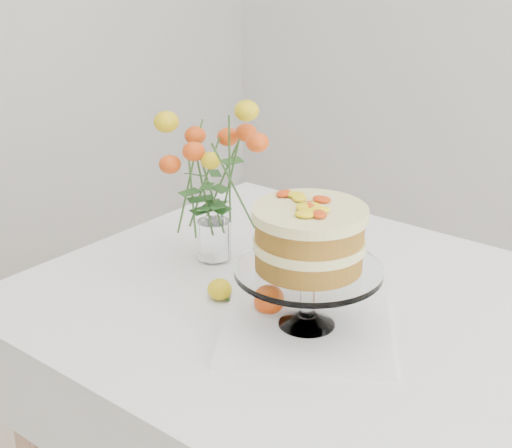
{
  "coord_description": "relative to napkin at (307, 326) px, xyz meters",
  "views": [
    {
      "loc": [
        0.51,
        -1.02,
        1.41
      ],
      "look_at": [
        -0.27,
        -0.04,
        0.9
      ],
      "focal_mm": 50.0,
      "sensor_mm": 36.0,
      "label": 1
    }
  ],
  "objects": [
    {
      "name": "stray_petal_b",
      "position": [
        0.09,
        -0.04,
        -0.0
      ],
      "size": [
        0.03,
        0.02,
        0.0
      ],
      "primitive_type": "ellipsoid",
      "color": "yellow",
      "rests_on": "table"
    },
    {
      "name": "table",
      "position": [
        0.11,
        0.1,
        -0.09
      ],
      "size": [
        1.43,
        0.93,
        0.76
      ],
      "color": "tan",
      "rests_on": "ground"
    },
    {
      "name": "rose_vase",
      "position": [
        -0.32,
        0.12,
        0.21
      ],
      "size": [
        0.27,
        0.27,
        0.36
      ],
      "rotation": [
        0.0,
        0.0,
        -0.17
      ],
      "color": "white",
      "rests_on": "table"
    },
    {
      "name": "stray_petal_c",
      "position": [
        0.13,
        -0.08,
        -0.0
      ],
      "size": [
        0.03,
        0.02,
        0.0
      ],
      "primitive_type": "ellipsoid",
      "color": "yellow",
      "rests_on": "table"
    },
    {
      "name": "loose_rose_near",
      "position": [
        -0.2,
        -0.01,
        0.02
      ],
      "size": [
        0.09,
        0.05,
        0.04
      ],
      "rotation": [
        0.0,
        0.0,
        0.04
      ],
      "color": "yellow",
      "rests_on": "table"
    },
    {
      "name": "cake_stand",
      "position": [
        -0.0,
        -0.0,
        0.16
      ],
      "size": [
        0.26,
        0.26,
        0.23
      ],
      "rotation": [
        0.0,
        0.0,
        0.07
      ],
      "color": "white",
      "rests_on": "napkin"
    },
    {
      "name": "loose_rose_far",
      "position": [
        -0.09,
        0.0,
        0.02
      ],
      "size": [
        0.1,
        0.06,
        0.05
      ],
      "rotation": [
        0.0,
        0.0,
        0.3
      ],
      "color": "#C03509",
      "rests_on": "table"
    },
    {
      "name": "stray_petal_a",
      "position": [
        -0.01,
        -0.0,
        -0.0
      ],
      "size": [
        0.03,
        0.02,
        0.0
      ],
      "primitive_type": "ellipsoid",
      "color": "yellow",
      "rests_on": "table"
    },
    {
      "name": "napkin",
      "position": [
        0.0,
        0.0,
        0.0
      ],
      "size": [
        0.41,
        0.41,
        0.01
      ],
      "primitive_type": "cube",
      "rotation": [
        0.0,
        0.0,
        0.56
      ],
      "color": "white",
      "rests_on": "table"
    }
  ]
}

